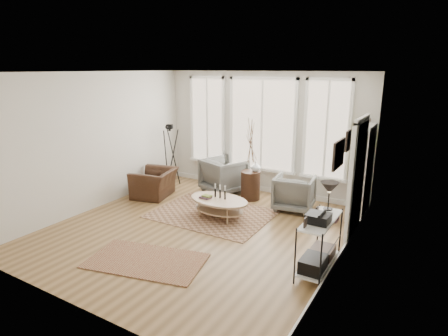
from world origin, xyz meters
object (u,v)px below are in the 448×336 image
Objects in this scene: armchair_right at (294,193)px; side_table at (251,162)px; coffee_table at (218,203)px; armchair_left at (224,175)px; low_shelf at (320,239)px; accent_chair at (154,183)px; bookcase at (361,172)px.

side_table is at bearing -14.26° from armchair_right.
coffee_table is 1.43× the size of armchair_left.
low_shelf reaches higher than armchair_right.
side_table is (0.79, -0.12, 0.47)m from armchair_left.
side_table reaches higher than armchair_right.
low_shelf is 0.70× the size of side_table.
low_shelf reaches higher than coffee_table.
armchair_left is 1.68m from accent_chair.
bookcase is at bearing 32.21° from coffee_table.
side_table is at bearing -175.58° from bookcase.
low_shelf is 3.96m from armchair_left.
side_table is (-2.32, 2.34, 0.39)m from low_shelf.
coffee_table is 1.35× the size of accent_chair.
armchair_left is 0.50× the size of side_table.
armchair_left is (-0.74, 1.47, 0.11)m from coffee_table.
accent_chair is (-4.37, 1.35, -0.19)m from low_shelf.
accent_chair is (-4.43, -1.17, -0.63)m from bookcase.
armchair_left is 1.12× the size of armchair_right.
bookcase reaches higher than low_shelf.
bookcase is at bearing -158.03° from armchair_left.
bookcase reaches higher than armchair_left.
side_table reaches higher than accent_chair.
bookcase reaches higher than armchair_right.
bookcase is 1.58× the size of low_shelf.
bookcase reaches higher than side_table.
low_shelf is 1.57× the size of armchair_right.
accent_chair is (-3.16, -0.86, -0.05)m from armchair_right.
bookcase reaches higher than accent_chair.
coffee_table is at bearing 137.57° from armchair_left.
accent_chair is (-2.05, -0.98, -0.57)m from side_table.
armchair_left reaches higher than accent_chair.
armchair_right is 0.84× the size of accent_chair.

